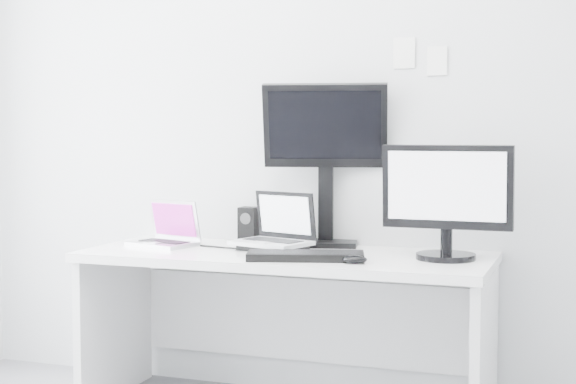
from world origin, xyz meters
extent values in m
plane|color=silver|center=(0.00, 1.60, 1.35)|extent=(3.60, 0.00, 3.60)
cube|color=white|center=(0.00, 1.25, 0.36)|extent=(1.80, 0.70, 0.73)
cube|color=#BABABF|center=(-0.62, 1.27, 0.84)|extent=(0.34, 0.29, 0.22)
cube|color=black|center=(-0.28, 1.51, 0.82)|extent=(0.10, 0.10, 0.17)
cube|color=#B9BCC1|center=(-0.08, 1.28, 0.86)|extent=(0.38, 0.34, 0.27)
cube|color=black|center=(0.10, 1.53, 1.12)|extent=(0.60, 0.33, 0.78)
cube|color=black|center=(0.70, 1.29, 0.98)|extent=(0.55, 0.26, 0.50)
cube|color=black|center=(0.15, 1.08, 0.75)|extent=(0.51, 0.30, 0.03)
ellipsoid|color=black|center=(0.37, 1.05, 0.75)|extent=(0.11, 0.07, 0.03)
cube|color=white|center=(0.45, 1.59, 1.62)|extent=(0.10, 0.00, 0.14)
cube|color=white|center=(0.60, 1.59, 1.58)|extent=(0.09, 0.00, 0.13)
camera|label=1|loc=(1.27, -2.25, 1.26)|focal=53.14mm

